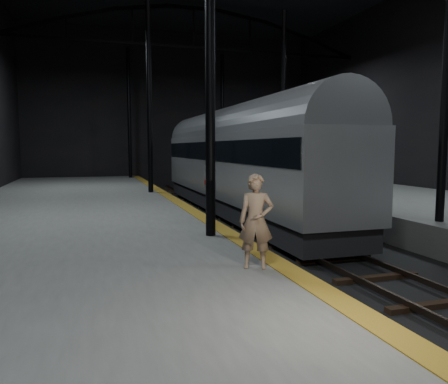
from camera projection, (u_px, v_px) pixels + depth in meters
name	position (u px, v px, depth m)	size (l,w,h in m)	color
ground	(278.00, 235.00, 16.77)	(44.00, 44.00, 0.00)	black
platform_left	(72.00, 234.00, 14.52)	(9.00, 43.80, 1.00)	#575754
platform_right	(437.00, 214.00, 18.91)	(9.00, 43.80, 1.00)	#575754
tactile_strip	(196.00, 213.00, 15.72)	(0.50, 43.80, 0.01)	olive
track	(278.00, 233.00, 16.76)	(2.40, 43.00, 0.24)	#3F3328
train	(236.00, 156.00, 21.32)	(2.94, 19.64, 5.25)	#A1A4A9
woman	(256.00, 221.00, 8.48)	(0.67, 0.44, 1.85)	#8F7157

